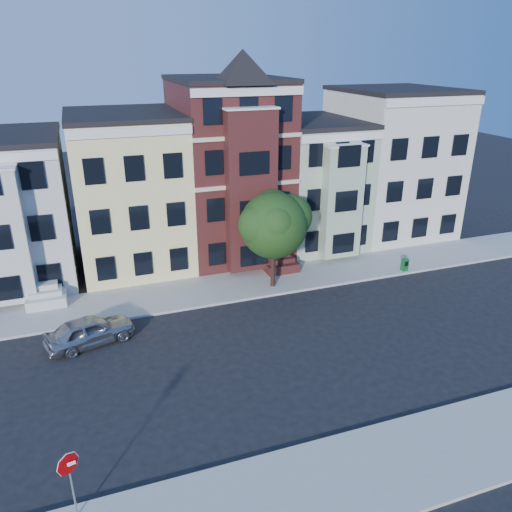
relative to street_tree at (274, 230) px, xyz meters
name	(u,v)px	position (x,y,z in m)	size (l,w,h in m)	color
ground	(313,348)	(-0.59, -7.15, -3.89)	(120.00, 120.00, 0.00)	black
far_sidewalk	(259,282)	(-0.59, 0.85, -3.82)	(60.00, 4.00, 0.15)	#9E9B93
near_sidewalk	(408,461)	(-0.59, -15.15, -3.82)	(60.00, 4.00, 0.15)	#9E9B93
house_white	(1,211)	(-15.59, 7.35, 0.61)	(8.00, 9.00, 9.00)	beige
house_yellow	(130,193)	(-7.59, 7.35, 1.11)	(7.00, 9.00, 10.00)	#F1E096
house_brown	(229,170)	(-0.59, 7.35, 2.11)	(7.00, 9.00, 12.00)	#411917
house_green	(311,183)	(5.91, 7.35, 0.61)	(6.00, 9.00, 9.00)	#9EB193
house_cream	(391,164)	(12.91, 7.35, 1.61)	(8.00, 9.00, 11.00)	silver
street_tree	(274,230)	(0.00, 0.00, 0.00)	(6.43, 6.43, 7.48)	#274D18
parked_car	(90,331)	(-11.11, -2.95, -3.14)	(1.77, 4.41, 1.50)	#999BA1
newspaper_box	(405,265)	(9.22, -0.79, -3.32)	(0.38, 0.34, 0.85)	#106023
stop_sign	(71,481)	(-12.00, -13.60, -2.31)	(0.78, 0.11, 2.86)	#C10002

